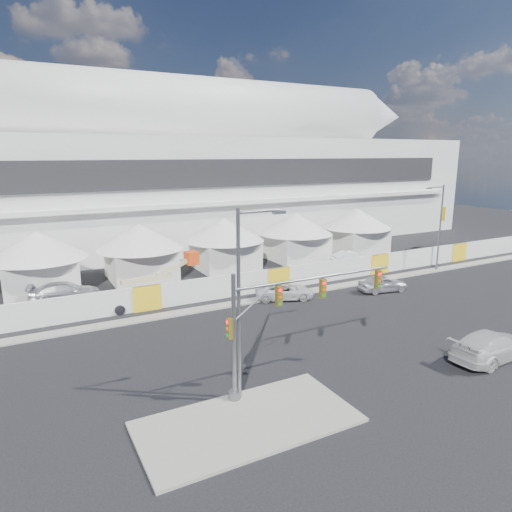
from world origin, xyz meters
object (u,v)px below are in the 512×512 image
streetlight_median (243,291)px  boom_lift (141,294)px  pickup_curb (285,291)px  pickup_near (491,346)px  traffic_mast (275,321)px  sedan_silver (383,284)px  lot_car_b (425,252)px  lot_car_c (65,292)px  lot_car_a (350,257)px  streetlight_curb (439,222)px

streetlight_median → boom_lift: streetlight_median is taller
pickup_curb → boom_lift: (-11.23, 3.67, 0.38)m
pickup_near → traffic_mast: traffic_mast is taller
pickup_curb → traffic_mast: 15.70m
pickup_curb → pickup_near: size_ratio=0.84×
sedan_silver → traffic_mast: bearing=132.5°
lot_car_b → lot_car_c: size_ratio=0.83×
lot_car_c → boom_lift: bearing=-120.2°
lot_car_c → traffic_mast: (8.00, -20.79, 3.01)m
lot_car_c → lot_car_b: bearing=-85.2°
sedan_silver → pickup_curb: sedan_silver is taller
streetlight_median → boom_lift: size_ratio=1.19×
traffic_mast → boom_lift: size_ratio=1.25×
lot_car_a → streetlight_curb: 10.05m
lot_car_c → sedan_silver: bearing=-103.2°
lot_car_c → streetlight_curb: streetlight_curb is taller
boom_lift → sedan_silver: bearing=-22.7°
sedan_silver → lot_car_a: sedan_silver is taller
lot_car_a → lot_car_c: size_ratio=0.73×
lot_car_b → streetlight_median: (-32.59, -17.75, 4.78)m
sedan_silver → lot_car_a: size_ratio=1.06×
lot_car_a → traffic_mast: size_ratio=0.42×
sedan_silver → boom_lift: (-20.04, 6.02, 0.33)m
lot_car_b → streetlight_curb: streetlight_curb is taller
sedan_silver → lot_car_c: (-25.30, 10.30, 0.08)m
pickup_curb → boom_lift: 11.83m
pickup_near → sedan_silver: bearing=-20.5°
lot_car_a → boom_lift: boom_lift is taller
lot_car_c → boom_lift: boom_lift is taller
pickup_near → lot_car_c: 31.87m
sedan_silver → streetlight_curb: streetlight_curb is taller
pickup_near → traffic_mast: (-13.34, 2.88, 2.97)m
sedan_silver → pickup_near: (-3.95, -13.37, 0.12)m
lot_car_a → streetlight_curb: size_ratio=0.46×
lot_car_a → streetlight_median: 31.44m
pickup_near → traffic_mast: size_ratio=0.60×
pickup_near → boom_lift: size_ratio=0.75×
lot_car_c → traffic_mast: bearing=-150.0°
streetlight_curb → boom_lift: bearing=174.3°
pickup_curb → streetlight_median: (-10.17, -12.63, 4.90)m
pickup_near → lot_car_b: bearing=-44.2°
lot_car_a → lot_car_b: 9.44m
lot_car_b → traffic_mast: traffic_mast is taller
sedan_silver → pickup_curb: 9.11m
pickup_near → streetlight_median: size_ratio=0.63×
lot_car_a → lot_car_b: (9.09, -2.55, 0.12)m
traffic_mast → boom_lift: traffic_mast is taller
pickup_curb → pickup_near: 16.44m
lot_car_b → sedan_silver: bearing=132.0°
pickup_near → traffic_mast: bearing=73.8°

